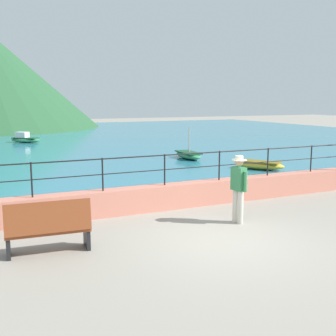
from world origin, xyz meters
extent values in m
plane|color=gray|center=(0.00, 0.00, 0.00)|extent=(120.00, 120.00, 0.00)
cube|color=tan|center=(0.00, 3.20, 0.35)|extent=(20.00, 0.56, 0.70)
cylinder|color=black|center=(-3.68, 3.20, 1.15)|extent=(0.04, 0.04, 0.90)
cylinder|color=black|center=(-1.84, 3.20, 1.15)|extent=(0.04, 0.04, 0.90)
cylinder|color=black|center=(0.00, 3.20, 1.15)|extent=(0.04, 0.04, 0.90)
cylinder|color=black|center=(1.84, 3.20, 1.15)|extent=(0.04, 0.04, 0.90)
cylinder|color=black|center=(3.68, 3.20, 1.15)|extent=(0.04, 0.04, 0.90)
cylinder|color=black|center=(5.52, 3.20, 1.15)|extent=(0.04, 0.04, 0.90)
cylinder|color=black|center=(0.00, 3.20, 1.57)|extent=(18.40, 0.04, 0.04)
cylinder|color=black|center=(0.00, 3.20, 1.15)|extent=(18.40, 0.03, 0.03)
cube|color=teal|center=(0.00, 25.84, 0.03)|extent=(64.00, 44.32, 0.06)
cube|color=brown|center=(-3.65, 0.98, 0.46)|extent=(1.73, 0.64, 0.06)
cube|color=brown|center=(-3.67, 0.76, 0.81)|extent=(1.71, 0.27, 0.64)
cube|color=black|center=(-4.44, 1.04, 0.22)|extent=(0.11, 0.47, 0.43)
cube|color=black|center=(-2.87, 0.92, 0.22)|extent=(0.11, 0.47, 0.43)
cylinder|color=beige|center=(1.13, 1.01, 0.43)|extent=(0.15, 0.15, 0.86)
cylinder|color=beige|center=(1.10, 1.18, 0.43)|extent=(0.15, 0.15, 0.86)
cube|color=#337F4C|center=(1.11, 1.09, 1.16)|extent=(0.28, 0.39, 0.60)
cylinder|color=#337F4C|center=(1.15, 0.86, 1.12)|extent=(0.09, 0.09, 0.52)
cylinder|color=#337F4C|center=(1.08, 1.33, 1.12)|extent=(0.09, 0.09, 0.52)
sphere|color=tan|center=(1.11, 1.09, 1.59)|extent=(0.22, 0.22, 0.22)
cylinder|color=beige|center=(1.11, 1.09, 1.64)|extent=(0.38, 0.38, 0.02)
cylinder|color=beige|center=(1.11, 1.09, 1.70)|extent=(0.20, 0.20, 0.10)
ellipsoid|color=gold|center=(6.60, 7.49, 0.24)|extent=(2.03, 2.41, 0.36)
cube|color=brown|center=(6.60, 7.49, 0.39)|extent=(1.66, 1.96, 0.06)
ellipsoid|color=#338C59|center=(5.26, 11.79, 0.24)|extent=(0.98, 2.33, 0.36)
cube|color=#1C4D31|center=(5.26, 11.79, 0.39)|extent=(0.83, 1.87, 0.06)
cylinder|color=#B2A899|center=(5.26, 11.69, 1.08)|extent=(0.06, 0.06, 1.32)
ellipsoid|color=#338C59|center=(-1.59, 24.16, 0.24)|extent=(2.35, 2.16, 0.36)
cube|color=#1C4D31|center=(-1.59, 24.16, 0.39)|extent=(1.91, 1.76, 0.06)
cube|color=silver|center=(-1.78, 24.32, 0.62)|extent=(1.02, 1.00, 0.40)
camera|label=1|loc=(-4.90, -7.62, 3.15)|focal=44.73mm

